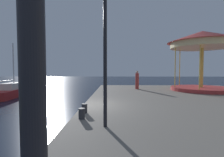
# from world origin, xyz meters

# --- Properties ---
(ground_plane) EXTENTS (120.00, 120.00, 0.00)m
(ground_plane) POSITION_xyz_m (0.00, 0.00, 0.00)
(ground_plane) COLOR black
(quay_dock) EXTENTS (14.21, 23.40, 0.80)m
(quay_dock) POSITION_xyz_m (7.10, 0.00, 0.40)
(quay_dock) COLOR slate
(quay_dock) RESTS_ON ground
(sailboat_red) EXTENTS (2.04, 5.57, 5.33)m
(sailboat_red) POSITION_xyz_m (-8.53, 7.63, 0.53)
(sailboat_red) COLOR maroon
(sailboat_red) RESTS_ON ground
(carousel) EXTENTS (6.04, 6.04, 5.33)m
(carousel) POSITION_xyz_m (9.49, 6.46, 4.78)
(carousel) COLOR #B23333
(carousel) RESTS_ON quay_dock
(lamp_post_mid_promenade) EXTENTS (0.36, 0.36, 4.67)m
(lamp_post_mid_promenade) POSITION_xyz_m (1.36, -3.51, 3.96)
(lamp_post_mid_promenade) COLOR black
(lamp_post_mid_promenade) RESTS_ON quay_dock
(bollard_north) EXTENTS (0.24, 0.24, 0.40)m
(bollard_north) POSITION_xyz_m (0.41, -2.62, 1.00)
(bollard_north) COLOR #2D2D33
(bollard_north) RESTS_ON quay_dock
(bollard_south) EXTENTS (0.24, 0.24, 0.40)m
(bollard_south) POSITION_xyz_m (0.36, -1.75, 1.00)
(bollard_south) COLOR #2D2D33
(bollard_south) RESTS_ON quay_dock
(person_by_the_water) EXTENTS (0.34, 0.34, 1.78)m
(person_by_the_water) POSITION_xyz_m (3.85, 7.52, 1.64)
(person_by_the_water) COLOR #B23833
(person_by_the_water) RESTS_ON quay_dock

